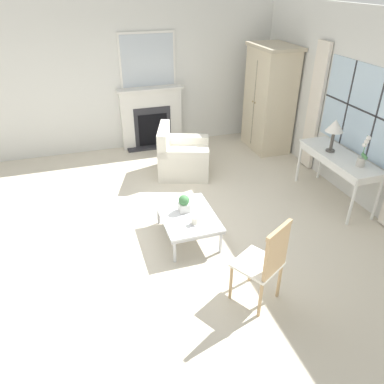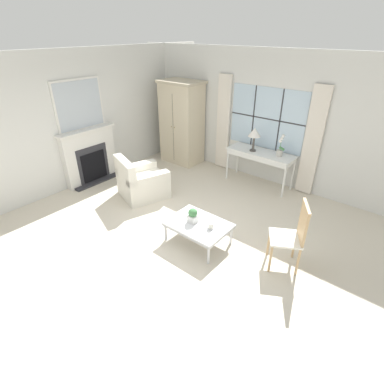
{
  "view_description": "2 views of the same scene",
  "coord_description": "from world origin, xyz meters",
  "px_view_note": "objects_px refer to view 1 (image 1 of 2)",
  "views": [
    {
      "loc": [
        4.39,
        -1.05,
        3.16
      ],
      "look_at": [
        0.24,
        0.27,
        0.62
      ],
      "focal_mm": 35.0,
      "sensor_mm": 36.0,
      "label": 1
    },
    {
      "loc": [
        2.85,
        -2.96,
        3.13
      ],
      "look_at": [
        0.01,
        0.47,
        0.68
      ],
      "focal_mm": 28.0,
      "sensor_mm": 36.0,
      "label": 2
    }
  ],
  "objects_px": {
    "console_table": "(339,160)",
    "table_lamp": "(335,127)",
    "fireplace": "(151,112)",
    "armchair_upholstered": "(182,158)",
    "armoire": "(269,99)",
    "coffee_table": "(188,217)",
    "side_chair_wooden": "(266,260)",
    "potted_orchid": "(363,155)",
    "potted_plant_small": "(184,203)",
    "pillar_candle": "(195,221)"
  },
  "relations": [
    {
      "from": "table_lamp",
      "to": "coffee_table",
      "type": "height_order",
      "value": "table_lamp"
    },
    {
      "from": "potted_orchid",
      "to": "side_chair_wooden",
      "type": "bearing_deg",
      "value": -59.51
    },
    {
      "from": "console_table",
      "to": "table_lamp",
      "type": "relative_size",
      "value": 2.86
    },
    {
      "from": "fireplace",
      "to": "armchair_upholstered",
      "type": "relative_size",
      "value": 2.05
    },
    {
      "from": "potted_orchid",
      "to": "armchair_upholstered",
      "type": "relative_size",
      "value": 0.43
    },
    {
      "from": "console_table",
      "to": "potted_orchid",
      "type": "xyz_separation_m",
      "value": [
        0.4,
        0.04,
        0.25
      ]
    },
    {
      "from": "potted_orchid",
      "to": "armoire",
      "type": "bearing_deg",
      "value": -177.84
    },
    {
      "from": "fireplace",
      "to": "pillar_candle",
      "type": "bearing_deg",
      "value": -3.54
    },
    {
      "from": "armoire",
      "to": "potted_plant_small",
      "type": "bearing_deg",
      "value": -45.87
    },
    {
      "from": "armoire",
      "to": "table_lamp",
      "type": "distance_m",
      "value": 2.06
    },
    {
      "from": "coffee_table",
      "to": "pillar_candle",
      "type": "relative_size",
      "value": 8.43
    },
    {
      "from": "potted_orchid",
      "to": "potted_plant_small",
      "type": "xyz_separation_m",
      "value": [
        -0.22,
        -2.58,
        -0.44
      ]
    },
    {
      "from": "armchair_upholstered",
      "to": "coffee_table",
      "type": "height_order",
      "value": "armchair_upholstered"
    },
    {
      "from": "coffee_table",
      "to": "console_table",
      "type": "bearing_deg",
      "value": 96.35
    },
    {
      "from": "potted_plant_small",
      "to": "side_chair_wooden",
      "type": "bearing_deg",
      "value": 16.92
    },
    {
      "from": "fireplace",
      "to": "coffee_table",
      "type": "xyz_separation_m",
      "value": [
        3.31,
        -0.24,
        -0.4
      ]
    },
    {
      "from": "armoire",
      "to": "table_lamp",
      "type": "height_order",
      "value": "armoire"
    },
    {
      "from": "armchair_upholstered",
      "to": "potted_plant_small",
      "type": "xyz_separation_m",
      "value": [
        1.79,
        -0.5,
        0.2
      ]
    },
    {
      "from": "side_chair_wooden",
      "to": "coffee_table",
      "type": "relative_size",
      "value": 1.07
    },
    {
      "from": "armchair_upholstered",
      "to": "pillar_candle",
      "type": "relative_size",
      "value": 9.37
    },
    {
      "from": "potted_orchid",
      "to": "fireplace",
      "type": "bearing_deg",
      "value": -145.85
    },
    {
      "from": "armchair_upholstered",
      "to": "side_chair_wooden",
      "type": "xyz_separation_m",
      "value": [
        3.27,
        -0.05,
        0.3
      ]
    },
    {
      "from": "console_table",
      "to": "fireplace",
      "type": "bearing_deg",
      "value": -142.99
    },
    {
      "from": "table_lamp",
      "to": "side_chair_wooden",
      "type": "height_order",
      "value": "table_lamp"
    },
    {
      "from": "console_table",
      "to": "table_lamp",
      "type": "bearing_deg",
      "value": -161.47
    },
    {
      "from": "fireplace",
      "to": "armchair_upholstered",
      "type": "bearing_deg",
      "value": 9.65
    },
    {
      "from": "console_table",
      "to": "armchair_upholstered",
      "type": "relative_size",
      "value": 1.34
    },
    {
      "from": "pillar_candle",
      "to": "side_chair_wooden",
      "type": "bearing_deg",
      "value": 19.69
    },
    {
      "from": "armchair_upholstered",
      "to": "side_chair_wooden",
      "type": "bearing_deg",
      "value": -0.9
    },
    {
      "from": "armoire",
      "to": "side_chair_wooden",
      "type": "relative_size",
      "value": 1.94
    },
    {
      "from": "fireplace",
      "to": "pillar_candle",
      "type": "distance_m",
      "value": 3.56
    },
    {
      "from": "table_lamp",
      "to": "side_chair_wooden",
      "type": "relative_size",
      "value": 0.49
    },
    {
      "from": "console_table",
      "to": "pillar_candle",
      "type": "height_order",
      "value": "console_table"
    },
    {
      "from": "coffee_table",
      "to": "pillar_candle",
      "type": "bearing_deg",
      "value": 4.82
    },
    {
      "from": "armoire",
      "to": "coffee_table",
      "type": "distance_m",
      "value": 3.58
    },
    {
      "from": "armchair_upholstered",
      "to": "coffee_table",
      "type": "bearing_deg",
      "value": -14.26
    },
    {
      "from": "side_chair_wooden",
      "to": "potted_plant_small",
      "type": "bearing_deg",
      "value": -163.08
    },
    {
      "from": "armchair_upholstered",
      "to": "potted_plant_small",
      "type": "height_order",
      "value": "armchair_upholstered"
    },
    {
      "from": "table_lamp",
      "to": "armchair_upholstered",
      "type": "bearing_deg",
      "value": -125.98
    },
    {
      "from": "fireplace",
      "to": "armoire",
      "type": "height_order",
      "value": "fireplace"
    },
    {
      "from": "console_table",
      "to": "pillar_candle",
      "type": "distance_m",
      "value": 2.57
    },
    {
      "from": "armoire",
      "to": "coffee_table",
      "type": "bearing_deg",
      "value": -44.51
    },
    {
      "from": "potted_orchid",
      "to": "coffee_table",
      "type": "relative_size",
      "value": 0.48
    },
    {
      "from": "coffee_table",
      "to": "pillar_candle",
      "type": "xyz_separation_m",
      "value": [
        0.24,
        0.02,
        0.09
      ]
    },
    {
      "from": "potted_orchid",
      "to": "armchair_upholstered",
      "type": "bearing_deg",
      "value": -133.97
    },
    {
      "from": "side_chair_wooden",
      "to": "pillar_candle",
      "type": "distance_m",
      "value": 1.23
    },
    {
      "from": "console_table",
      "to": "table_lamp",
      "type": "height_order",
      "value": "table_lamp"
    },
    {
      "from": "armoire",
      "to": "pillar_candle",
      "type": "relative_size",
      "value": 17.4
    },
    {
      "from": "coffee_table",
      "to": "pillar_candle",
      "type": "height_order",
      "value": "pillar_candle"
    },
    {
      "from": "armoire",
      "to": "potted_plant_small",
      "type": "height_order",
      "value": "armoire"
    }
  ]
}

